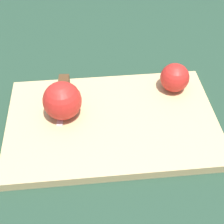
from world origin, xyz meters
name	(u,v)px	position (x,y,z in m)	size (l,w,h in m)	color
ground_plane	(112,125)	(0.00, 0.00, 0.00)	(4.00, 4.00, 0.00)	#1E3828
cutting_board	(112,122)	(0.00, 0.00, 0.01)	(0.44, 0.29, 0.02)	tan
apple_half_left	(175,78)	(-0.15, -0.08, 0.05)	(0.06, 0.06, 0.06)	red
apple_half_right	(62,101)	(0.10, -0.03, 0.06)	(0.08, 0.08, 0.08)	red
knife	(63,88)	(0.10, -0.10, 0.03)	(0.03, 0.14, 0.02)	silver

